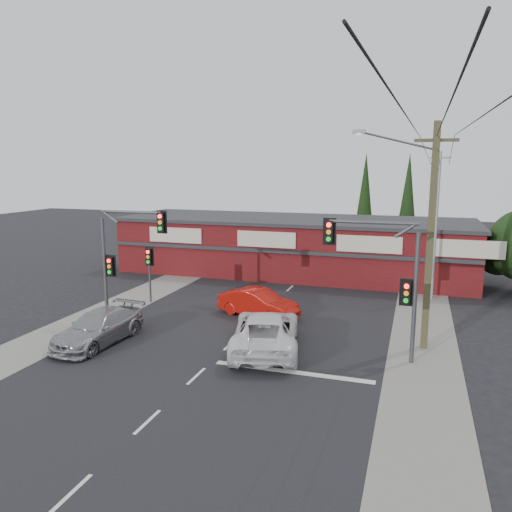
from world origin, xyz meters
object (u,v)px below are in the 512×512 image
(silver_suv, at_px, (98,328))
(utility_pole, at_px, (428,230))
(red_sedan, at_px, (258,303))
(white_suv, at_px, (266,331))
(shop_building, at_px, (294,245))

(silver_suv, relative_size, utility_pole, 0.51)
(utility_pole, bearing_deg, red_sedan, 164.91)
(white_suv, height_order, utility_pole, utility_pole)
(silver_suv, height_order, red_sedan, red_sedan)
(shop_building, bearing_deg, silver_suv, -105.18)
(shop_building, xyz_separation_m, utility_pole, (9.36, -14.00, 3.26))
(shop_building, bearing_deg, utility_pole, -56.24)
(red_sedan, relative_size, utility_pole, 0.46)
(silver_suv, relative_size, red_sedan, 1.13)
(silver_suv, relative_size, shop_building, 0.19)
(white_suv, height_order, shop_building, shop_building)
(red_sedan, height_order, utility_pole, utility_pole)
(shop_building, distance_m, utility_pole, 17.15)
(white_suv, distance_m, silver_suv, 7.79)
(white_suv, relative_size, utility_pole, 0.61)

